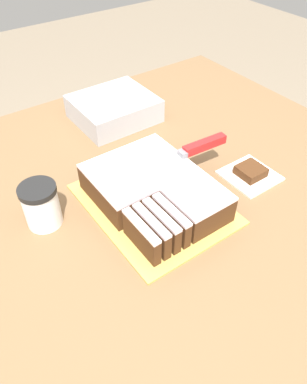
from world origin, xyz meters
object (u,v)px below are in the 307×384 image
at_px(brownie, 251,171).
at_px(cake_board, 154,204).
at_px(knife, 193,149).
at_px(storage_box, 114,109).
at_px(coffee_cup, 41,205).
at_px(cake, 153,190).

bearing_deg(brownie, cake_board, 167.32).
xyz_separation_m(knife, storage_box, (-0.02, 0.36, -0.05)).
bearing_deg(cake_board, storage_box, 71.97).
height_order(coffee_cup, storage_box, coffee_cup).
bearing_deg(cake, storage_box, 72.31).
bearing_deg(knife, cake, 13.80).
bearing_deg(brownie, cake, 165.74).
bearing_deg(storage_box, brownie, -72.84).
height_order(cake, knife, knife).
bearing_deg(knife, storage_box, -83.54).
height_order(knife, coffee_cup, coffee_cup).
relative_size(knife, brownie, 5.13).
relative_size(brownie, storage_box, 0.27).
bearing_deg(cake, knife, 9.81).
xyz_separation_m(cake, coffee_cup, (-0.24, 0.09, 0.01)).
height_order(cake, storage_box, cake).
height_order(cake_board, knife, knife).
distance_m(cake_board, coffee_cup, 0.26).
bearing_deg(cake_board, brownie, -12.68).
distance_m(cake_board, storage_box, 0.41).
height_order(cake_board, storage_box, storage_box).
xyz_separation_m(knife, coffee_cup, (-0.37, 0.07, -0.03)).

